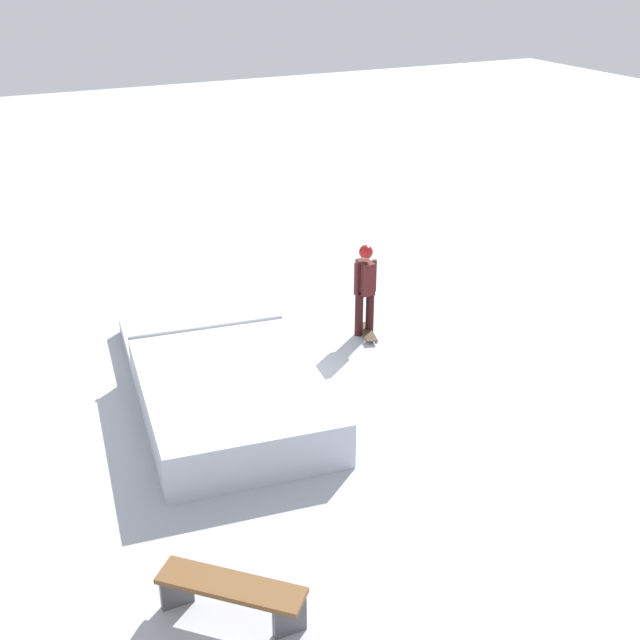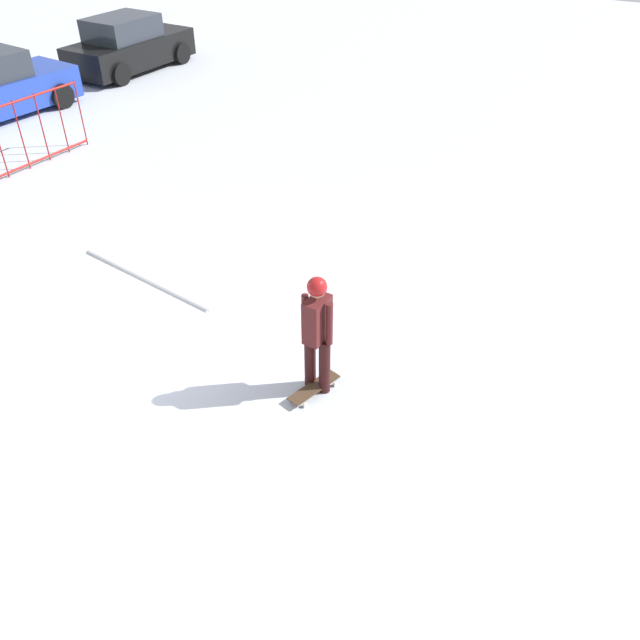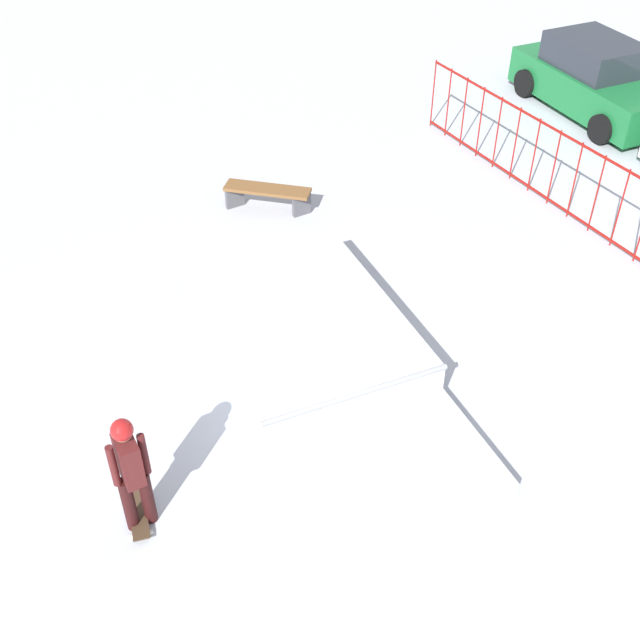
{
  "view_description": "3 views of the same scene",
  "coord_description": "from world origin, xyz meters",
  "px_view_note": "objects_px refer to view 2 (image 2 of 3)",
  "views": [
    {
      "loc": [
        -10.75,
        3.79,
        6.62
      ],
      "look_at": [
        0.24,
        -1.53,
        0.9
      ],
      "focal_mm": 46.01,
      "sensor_mm": 36.0,
      "label": 1
    },
    {
      "loc": [
        -4.49,
        -6.06,
        5.88
      ],
      "look_at": [
        1.23,
        -2.79,
        1.0
      ],
      "focal_mm": 36.61,
      "sensor_mm": 36.0,
      "label": 2
    },
    {
      "loc": [
        7.07,
        -3.96,
        7.78
      ],
      "look_at": [
        -0.47,
        0.55,
        0.6
      ],
      "focal_mm": 44.23,
      "sensor_mm": 36.0,
      "label": 3
    }
  ],
  "objects_px": {
    "parked_car_black": "(129,46)",
    "skateboard": "(314,388)",
    "skater": "(317,327)",
    "skate_ramp": "(73,346)"
  },
  "relations": [
    {
      "from": "skate_ramp",
      "to": "skateboard",
      "type": "height_order",
      "value": "skate_ramp"
    },
    {
      "from": "skater",
      "to": "parked_car_black",
      "type": "height_order",
      "value": "skater"
    },
    {
      "from": "skate_ramp",
      "to": "skateboard",
      "type": "bearing_deg",
      "value": -62.99
    },
    {
      "from": "skate_ramp",
      "to": "skateboard",
      "type": "relative_size",
      "value": 6.89
    },
    {
      "from": "skate_ramp",
      "to": "skater",
      "type": "xyz_separation_m",
      "value": [
        1.23,
        -3.13,
        0.69
      ]
    },
    {
      "from": "skater",
      "to": "skate_ramp",
      "type": "bearing_deg",
      "value": 113.6
    },
    {
      "from": "skateboard",
      "to": "parked_car_black",
      "type": "bearing_deg",
      "value": 66.18
    },
    {
      "from": "parked_car_black",
      "to": "skateboard",
      "type": "bearing_deg",
      "value": -127.61
    },
    {
      "from": "skateboard",
      "to": "parked_car_black",
      "type": "relative_size",
      "value": 0.2
    },
    {
      "from": "skater",
      "to": "skateboard",
      "type": "bearing_deg",
      "value": -172.46
    }
  ]
}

